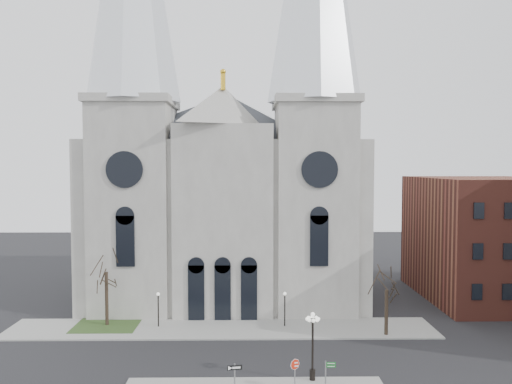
{
  "coord_description": "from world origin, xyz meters",
  "views": [
    {
      "loc": [
        2.68,
        -35.15,
        15.35
      ],
      "look_at": [
        3.22,
        8.0,
        13.09
      ],
      "focal_mm": 35.0,
      "sensor_mm": 36.0,
      "label": 1
    }
  ],
  "objects_px": {
    "stop_sign": "(295,367)",
    "one_way_sign": "(235,374)",
    "globe_lamp": "(313,338)",
    "street_name_sign": "(327,374)"
  },
  "relations": [
    {
      "from": "stop_sign",
      "to": "one_way_sign",
      "type": "height_order",
      "value": "one_way_sign"
    },
    {
      "from": "stop_sign",
      "to": "one_way_sign",
      "type": "xyz_separation_m",
      "value": [
        -4.07,
        -1.13,
        -0.01
      ]
    },
    {
      "from": "globe_lamp",
      "to": "one_way_sign",
      "type": "relative_size",
      "value": 2.16
    },
    {
      "from": "stop_sign",
      "to": "street_name_sign",
      "type": "distance_m",
      "value": 2.2
    },
    {
      "from": "stop_sign",
      "to": "globe_lamp",
      "type": "bearing_deg",
      "value": 37.3
    },
    {
      "from": "stop_sign",
      "to": "globe_lamp",
      "type": "height_order",
      "value": "globe_lamp"
    },
    {
      "from": "stop_sign",
      "to": "globe_lamp",
      "type": "relative_size",
      "value": 0.43
    },
    {
      "from": "stop_sign",
      "to": "globe_lamp",
      "type": "distance_m",
      "value": 2.52
    },
    {
      "from": "street_name_sign",
      "to": "one_way_sign",
      "type": "bearing_deg",
      "value": -176.17
    },
    {
      "from": "stop_sign",
      "to": "one_way_sign",
      "type": "distance_m",
      "value": 4.22
    }
  ]
}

